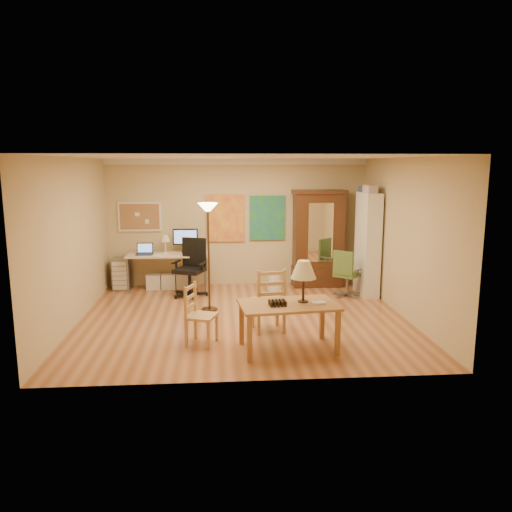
{
  "coord_description": "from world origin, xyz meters",
  "views": [
    {
      "loc": [
        -0.41,
        -8.15,
        2.58
      ],
      "look_at": [
        0.24,
        0.3,
        1.02
      ],
      "focal_mm": 35.0,
      "sensor_mm": 36.0,
      "label": 1
    }
  ],
  "objects": [
    {
      "name": "drawer_cart",
      "position": [
        -2.45,
        2.23,
        0.33
      ],
      "size": [
        0.33,
        0.4,
        0.67
      ],
      "color": "slate",
      "rests_on": "floor"
    },
    {
      "name": "corkboard",
      "position": [
        -2.05,
        2.47,
        1.5
      ],
      "size": [
        0.9,
        0.04,
        0.62
      ],
      "primitive_type": "cube",
      "color": "#9B6949",
      "rests_on": "floor"
    },
    {
      "name": "crown_molding",
      "position": [
        0.0,
        2.46,
        2.64
      ],
      "size": [
        5.5,
        0.08,
        0.12
      ],
      "primitive_type": "cube",
      "color": "white",
      "rests_on": "floor"
    },
    {
      "name": "wastebin",
      "position": [
        0.75,
        1.81,
        0.19
      ],
      "size": [
        0.31,
        0.31,
        0.38
      ],
      "primitive_type": "cylinder",
      "color": "silver",
      "rests_on": "floor"
    },
    {
      "name": "art_panel_right",
      "position": [
        0.65,
        2.47,
        1.45
      ],
      "size": [
        0.75,
        0.04,
        0.95
      ],
      "primitive_type": "cube",
      "color": "#226E8A",
      "rests_on": "floor"
    },
    {
      "name": "torchiere_lamp",
      "position": [
        -0.58,
        0.53,
        1.54
      ],
      "size": [
        0.35,
        0.35,
        1.92
      ],
      "color": "#3E2A18",
      "rests_on": "floor"
    },
    {
      "name": "ladder_chair_left",
      "position": [
        -0.69,
        -1.16,
        0.41
      ],
      "size": [
        0.51,
        0.52,
        0.88
      ],
      "color": "tan",
      "rests_on": "floor"
    },
    {
      "name": "office_chair_green",
      "position": [
        2.11,
        1.29,
        0.25
      ],
      "size": [
        0.6,
        0.6,
        0.94
      ],
      "color": "slate",
      "rests_on": "floor"
    },
    {
      "name": "office_chair_black",
      "position": [
        -0.97,
        1.56,
        0.31
      ],
      "size": [
        0.7,
        0.7,
        1.14
      ],
      "color": "black",
      "rests_on": "floor"
    },
    {
      "name": "computer_desk",
      "position": [
        -1.43,
        2.16,
        0.46
      ],
      "size": [
        1.66,
        0.73,
        1.26
      ],
      "color": "#C3A88E",
      "rests_on": "floor"
    },
    {
      "name": "art_panel_left",
      "position": [
        -0.25,
        2.47,
        1.45
      ],
      "size": [
        0.8,
        0.04,
        1.0
      ],
      "primitive_type": "cube",
      "color": "yellow",
      "rests_on": "floor"
    },
    {
      "name": "floor",
      "position": [
        0.0,
        0.0,
        0.0
      ],
      "size": [
        5.5,
        5.5,
        0.0
      ],
      "primitive_type": "plane",
      "color": "brown",
      "rests_on": "ground"
    },
    {
      "name": "ladder_chair_back",
      "position": [
        0.36,
        -0.68,
        0.47
      ],
      "size": [
        0.54,
        0.52,
        1.02
      ],
      "color": "tan",
      "rests_on": "floor"
    },
    {
      "name": "armoire",
      "position": [
        1.72,
        2.24,
        0.89
      ],
      "size": [
        1.12,
        0.53,
        2.06
      ],
      "color": "#36220E",
      "rests_on": "floor"
    },
    {
      "name": "bookshelf",
      "position": [
        2.55,
        1.42,
        1.02
      ],
      "size": [
        0.31,
        0.82,
        2.04
      ],
      "color": "white",
      "rests_on": "floor"
    },
    {
      "name": "dining_table",
      "position": [
        0.63,
        -1.47,
        0.8
      ],
      "size": [
        1.43,
        0.95,
        1.27
      ],
      "color": "#945730",
      "rests_on": "floor"
    }
  ]
}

